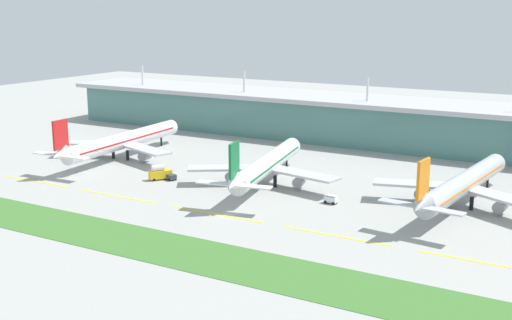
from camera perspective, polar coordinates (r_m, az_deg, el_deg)
ground_plane at (r=171.69m, az=-2.66°, el=-4.95°), size 600.00×600.00×0.00m
terminal_building at (r=265.98m, az=10.04°, el=3.38°), size 288.00×34.00×27.03m
airliner_near at (r=240.73m, az=-11.61°, el=1.64°), size 48.72×71.61×18.90m
airliner_middle at (r=200.00m, az=0.94°, el=-0.41°), size 47.90×65.66×18.90m
airliner_far at (r=186.76m, az=17.65°, el=-2.02°), size 48.52×68.63×18.90m
taxiway_stripe_west at (r=216.84m, az=-18.71°, el=-1.80°), size 28.00×0.70×0.04m
taxiway_stripe_mid_west at (r=193.36m, az=-11.95°, el=-3.15°), size 28.00×0.70×0.04m
taxiway_stripe_centre at (r=173.40m, az=-3.46°, el=-4.77°), size 28.00×0.70×0.04m
taxiway_stripe_mid_east at (r=158.30m, az=6.98°, el=-6.62°), size 28.00×0.70×0.04m
taxiway_stripe_east at (r=149.54m, az=19.20°, el=-8.48°), size 28.00×0.70×0.04m
grass_verge at (r=151.24m, az=-8.07°, el=-7.59°), size 300.00×18.00×0.10m
baggage_cart at (r=183.37m, az=6.57°, el=-3.43°), size 3.76×2.30×2.48m
pushback_tug at (r=209.30m, az=-7.53°, el=-1.42°), size 4.98×3.86×1.85m
fuel_truck at (r=209.46m, az=-8.42°, el=-1.11°), size 6.23×7.40×4.95m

